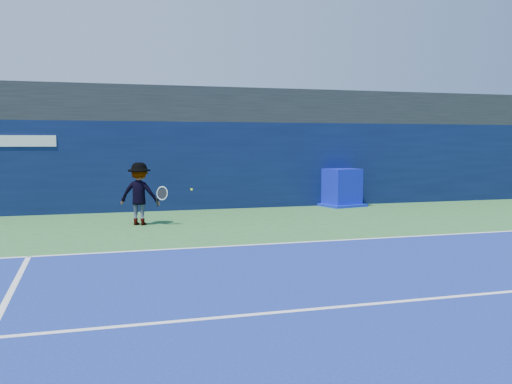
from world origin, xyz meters
TOP-DOWN VIEW (x-y plane):
  - ground at (0.00, 0.00)m, footprint 80.00×80.00m
  - baseline at (0.00, 3.00)m, footprint 24.00×0.10m
  - service_line at (0.00, -2.00)m, footprint 24.00×0.10m
  - stadium_band at (0.00, 11.50)m, footprint 36.00×3.00m
  - back_wall_assembly at (-0.00, 10.50)m, footprint 36.00×1.03m
  - equipment_cart at (4.98, 9.73)m, footprint 1.70×1.70m
  - tennis_player at (-2.44, 6.96)m, footprint 1.40×1.04m
  - tennis_ball at (-1.21, 5.63)m, footprint 0.06×0.06m

SIDE VIEW (x-z plane):
  - ground at x=0.00m, z-range 0.00..0.00m
  - baseline at x=0.00m, z-range 0.01..0.01m
  - service_line at x=0.00m, z-range 0.01..0.01m
  - equipment_cart at x=4.98m, z-range -0.06..1.30m
  - tennis_player at x=-2.44m, z-range 0.00..1.75m
  - tennis_ball at x=-1.21m, z-range 1.04..1.10m
  - back_wall_assembly at x=0.00m, z-range 0.00..3.00m
  - stadium_band at x=0.00m, z-range 3.00..4.20m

